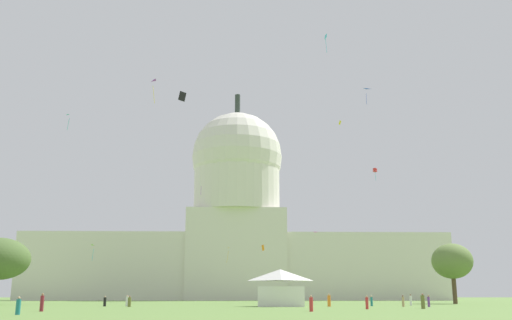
{
  "coord_description": "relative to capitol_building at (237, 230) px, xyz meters",
  "views": [
    {
      "loc": [
        1.56,
        -34.05,
        1.58
      ],
      "look_at": [
        4.56,
        62.85,
        24.75
      ],
      "focal_mm": 39.77,
      "sensor_mm": 36.0,
      "label": 1
    }
  ],
  "objects": [
    {
      "name": "person_teal_edge_east",
      "position": [
        -17.58,
        -135.75,
        -21.67
      ],
      "size": [
        0.45,
        0.45,
        1.48
      ],
      "rotation": [
        0.0,
        0.0,
        3.34
      ],
      "color": "#1E757A",
      "rests_on": "ground_plane"
    },
    {
      "name": "kite_white_mid",
      "position": [
        -8.97,
        -44.55,
        6.29
      ],
      "size": [
        0.44,
        1.09,
        3.51
      ],
      "rotation": [
        0.0,
        0.0,
        3.93
      ],
      "color": "white"
    },
    {
      "name": "person_olive_deep_crowd",
      "position": [
        22.62,
        -116.13,
        -21.53
      ],
      "size": [
        0.53,
        0.53,
        1.8
      ],
      "rotation": [
        0.0,
        0.0,
        3.3
      ],
      "color": "olive",
      "rests_on": "ground_plane"
    },
    {
      "name": "kite_yellow_high",
      "position": [
        23.95,
        -60.07,
        18.11
      ],
      "size": [
        0.71,
        0.74,
        0.97
      ],
      "rotation": [
        0.0,
        0.0,
        0.19
      ],
      "color": "yellow"
    },
    {
      "name": "person_maroon_mid_right",
      "position": [
        -18.92,
        -125.93,
        -21.51
      ],
      "size": [
        0.38,
        0.38,
        1.78
      ],
      "rotation": [
        0.0,
        0.0,
        1.53
      ],
      "color": "maroon",
      "rests_on": "ground_plane"
    },
    {
      "name": "person_purple_front_center",
      "position": [
        27.0,
        -104.97,
        -21.58
      ],
      "size": [
        0.45,
        0.45,
        1.61
      ],
      "rotation": [
        0.0,
        0.0,
        5.19
      ],
      "color": "#703D93",
      "rests_on": "ground_plane"
    },
    {
      "name": "person_tan_back_left",
      "position": [
        23.87,
        -103.45,
        -21.61
      ],
      "size": [
        0.46,
        0.46,
        1.59
      ],
      "rotation": [
        0.0,
        0.0,
        3.64
      ],
      "color": "tan",
      "rests_on": "ground_plane"
    },
    {
      "name": "kite_red_mid",
      "position": [
        36.26,
        -41.13,
        11.07
      ],
      "size": [
        1.18,
        1.17,
        3.33
      ],
      "rotation": [
        0.0,
        0.0,
        2.32
      ],
      "color": "red"
    },
    {
      "name": "kite_violet_high",
      "position": [
        -15.26,
        -83.18,
        18.27
      ],
      "size": [
        1.33,
        1.59,
        4.32
      ],
      "rotation": [
        0.0,
        0.0,
        2.16
      ],
      "color": "purple"
    },
    {
      "name": "person_orange_back_right",
      "position": [
        13.69,
        -101.63,
        -21.53
      ],
      "size": [
        0.56,
        0.56,
        1.79
      ],
      "rotation": [
        0.0,
        0.0,
        4.47
      ],
      "color": "orange",
      "rests_on": "ground_plane"
    },
    {
      "name": "kite_cyan_high",
      "position": [
        17.61,
        -82.17,
        28.46
      ],
      "size": [
        0.38,
        0.95,
        3.97
      ],
      "rotation": [
        0.0,
        0.0,
        1.06
      ],
      "color": "#33BCDB"
    },
    {
      "name": "person_red_near_tree_west",
      "position": [
        15.55,
        -117.78,
        -21.63
      ],
      "size": [
        0.39,
        0.39,
        1.54
      ],
      "rotation": [
        0.0,
        0.0,
        2.98
      ],
      "color": "red",
      "rests_on": "ground_plane"
    },
    {
      "name": "person_black_back_center",
      "position": [
        -18.61,
        -99.86,
        -21.67
      ],
      "size": [
        0.49,
        0.49,
        1.49
      ],
      "rotation": [
        0.0,
        0.0,
        1.31
      ],
      "color": "black",
      "rests_on": "ground_plane"
    },
    {
      "name": "person_white_mid_left",
      "position": [
        27.61,
        -94.57,
        -21.53
      ],
      "size": [
        0.44,
        0.44,
        1.73
      ],
      "rotation": [
        0.0,
        0.0,
        2.65
      ],
      "color": "silver",
      "rests_on": "ground_plane"
    },
    {
      "name": "kite_gold_low",
      "position": [
        -2.6,
        -22.58,
        -8.5
      ],
      "size": [
        0.88,
        1.03,
        3.78
      ],
      "rotation": [
        0.0,
        0.0,
        4.68
      ],
      "color": "gold"
    },
    {
      "name": "kite_blue_high",
      "position": [
        32.58,
        -51.15,
        29.13
      ],
      "size": [
        1.85,
        0.95,
        3.91
      ],
      "rotation": [
        0.0,
        0.0,
        3.39
      ],
      "color": "blue"
    },
    {
      "name": "kite_lime_low",
      "position": [
        -36.45,
        -37.1,
        -9.06
      ],
      "size": [
        1.27,
        1.38,
        3.65
      ],
      "rotation": [
        0.0,
        0.0,
        2.18
      ],
      "color": "#8CD133"
    },
    {
      "name": "tree_east_far",
      "position": [
        41.69,
        -75.91,
        -14.43
      ],
      "size": [
        10.89,
        11.22,
        11.29
      ],
      "color": "brown",
      "rests_on": "ground_plane"
    },
    {
      "name": "capitol_building",
      "position": [
        0.0,
        0.0,
        0.0
      ],
      "size": [
        133.06,
        30.08,
        68.82
      ],
      "color": "silver",
      "rests_on": "ground_plane"
    },
    {
      "name": "person_red_front_right",
      "position": [
        7.89,
        -127.19,
        -21.62
      ],
      "size": [
        0.53,
        0.53,
        1.58
      ],
      "rotation": [
        0.0,
        0.0,
        5.41
      ],
      "color": "red",
      "rests_on": "ground_plane"
    },
    {
      "name": "kite_turquoise_high",
      "position": [
        -38.5,
        -59.29,
        19.15
      ],
      "size": [
        1.09,
        1.17,
        3.83
      ],
      "rotation": [
        0.0,
        0.0,
        2.25
      ],
      "color": "teal"
    },
    {
      "name": "kite_black_mid",
      "position": [
        -6.67,
        -116.08,
        3.98
      ],
      "size": [
        1.03,
        0.41,
        1.33
      ],
      "rotation": [
        0.0,
        0.0,
        2.79
      ],
      "color": "black"
    },
    {
      "name": "kite_magenta_low",
      "position": [
        19.57,
        -42.94,
        -5.7
      ],
      "size": [
        1.22,
        1.13,
        0.12
      ],
      "rotation": [
        0.0,
        0.0,
        3.76
      ],
      "color": "#D1339E"
    },
    {
      "name": "kite_orange_low",
      "position": [
        5.46,
        -73.34,
        -11.74
      ],
      "size": [
        0.56,
        0.71,
        1.21
      ],
      "rotation": [
        0.0,
        0.0,
        1.35
      ],
      "color": "orange"
    },
    {
      "name": "event_tent",
      "position": [
        6.76,
        -101.05,
        -19.75
      ],
      "size": [
        7.01,
        5.93,
        5.25
      ],
      "rotation": [
        0.0,
        0.0,
        -0.03
      ],
      "color": "white",
      "rests_on": "ground_plane"
    },
    {
      "name": "person_teal_near_tree_east",
      "position": [
        20.38,
        -99.21,
        -21.61
      ],
      "size": [
        0.45,
        0.45,
        1.56
      ],
      "rotation": [
        0.0,
        0.0,
        2.06
      ],
      "color": "#1E757A",
      "rests_on": "ground_plane"
    },
    {
      "name": "person_white_mid_center",
      "position": [
        -15.91,
        -97.18,
        -21.62
      ],
      "size": [
        0.63,
        0.63,
        1.61
      ],
      "rotation": [
        0.0,
        0.0,
        5.49
      ],
      "color": "silver",
      "rests_on": "ground_plane"
    },
    {
      "name": "person_olive_lawn_far_left",
      "position": [
        -14.49,
        -102.95,
        -21.67
      ],
      "size": [
        0.66,
        0.66,
        1.51
      ],
      "rotation": [
        0.0,
        0.0,
        5.66
      ],
      "color": "olive",
      "rests_on": "ground_plane"
    }
  ]
}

